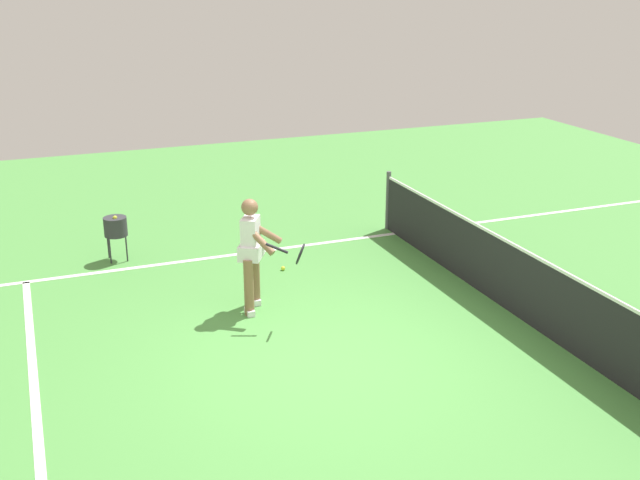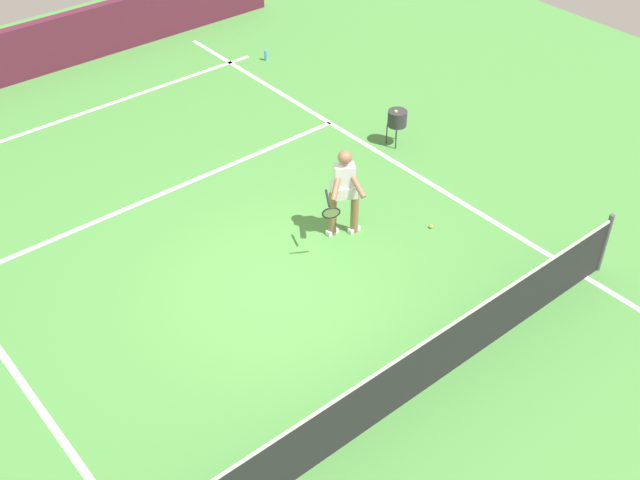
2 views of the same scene
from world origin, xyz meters
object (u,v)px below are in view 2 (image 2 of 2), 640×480
object	(u,v)px
tennis_ball_near	(431,226)
ball_hopper	(397,118)
tennis_player	(344,191)
water_bottle	(266,55)

from	to	relation	value
tennis_ball_near	ball_hopper	size ratio (longest dim) A/B	0.09
tennis_ball_near	tennis_player	bearing A→B (deg)	-33.85
tennis_player	tennis_ball_near	world-z (taller)	tennis_player
water_bottle	tennis_ball_near	bearing A→B (deg)	76.46
water_bottle	tennis_player	bearing A→B (deg)	64.42
tennis_player	tennis_ball_near	size ratio (longest dim) A/B	23.48
tennis_ball_near	ball_hopper	distance (m)	2.72
tennis_player	water_bottle	distance (m)	6.60
tennis_player	tennis_ball_near	distance (m)	1.67
tennis_player	water_bottle	xyz separation A→B (m)	(-2.83, -5.92, -0.73)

